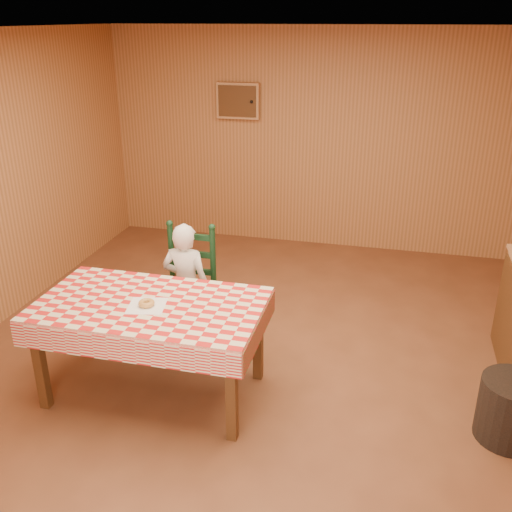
# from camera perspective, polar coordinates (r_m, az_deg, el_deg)

# --- Properties ---
(ground) EXTENTS (6.00, 6.00, 0.00)m
(ground) POSITION_cam_1_polar(r_m,az_deg,el_deg) (4.75, -0.59, -11.54)
(ground) COLOR brown
(ground) RESTS_ON ground
(cabin_walls) EXTENTS (5.10, 6.05, 2.65)m
(cabin_walls) POSITION_cam_1_polar(r_m,az_deg,el_deg) (4.52, 1.01, 11.91)
(cabin_walls) COLOR #AC6F3E
(cabin_walls) RESTS_ON ground
(dining_table) EXTENTS (1.66, 0.96, 0.77)m
(dining_table) POSITION_cam_1_polar(r_m,az_deg,el_deg) (4.25, -10.51, -5.61)
(dining_table) COLOR #4F2E15
(dining_table) RESTS_ON ground
(ladder_chair) EXTENTS (0.44, 0.40, 1.08)m
(ladder_chair) POSITION_cam_1_polar(r_m,az_deg,el_deg) (4.97, -6.73, -3.32)
(ladder_chair) COLOR black
(ladder_chair) RESTS_ON ground
(seated_child) EXTENTS (0.41, 0.27, 1.12)m
(seated_child) POSITION_cam_1_polar(r_m,az_deg,el_deg) (4.90, -6.99, -2.98)
(seated_child) COLOR silver
(seated_child) RESTS_ON ground
(napkin) EXTENTS (0.31, 0.31, 0.00)m
(napkin) POSITION_cam_1_polar(r_m,az_deg,el_deg) (4.17, -10.87, -4.91)
(napkin) COLOR white
(napkin) RESTS_ON dining_table
(donut) EXTENTS (0.12, 0.12, 0.04)m
(donut) POSITION_cam_1_polar(r_m,az_deg,el_deg) (4.16, -10.89, -4.65)
(donut) COLOR #C99348
(donut) RESTS_ON napkin
(storage_bin) EXTENTS (0.49, 0.49, 0.45)m
(storage_bin) POSITION_cam_1_polar(r_m,az_deg,el_deg) (4.36, 24.19, -13.87)
(storage_bin) COLOR black
(storage_bin) RESTS_ON ground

